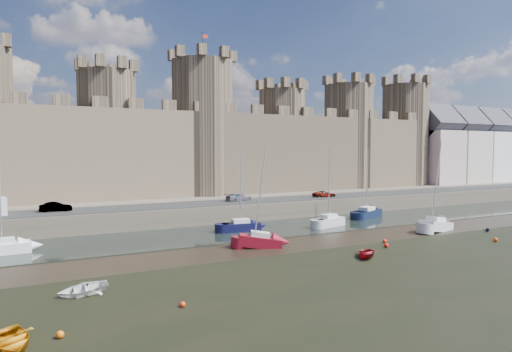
% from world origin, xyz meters
% --- Properties ---
extents(ground, '(160.00, 160.00, 0.00)m').
position_xyz_m(ground, '(0.00, 0.00, 0.00)').
color(ground, black).
rests_on(ground, ground).
extents(seaweed_patch, '(70.00, 34.00, 0.01)m').
position_xyz_m(seaweed_patch, '(0.00, -6.00, 0.01)').
color(seaweed_patch, black).
rests_on(seaweed_patch, ground).
extents(water_channel, '(160.00, 12.00, 0.08)m').
position_xyz_m(water_channel, '(0.00, 24.00, 0.04)').
color(water_channel, black).
rests_on(water_channel, ground).
extents(quay, '(160.00, 60.00, 2.50)m').
position_xyz_m(quay, '(0.00, 60.00, 1.25)').
color(quay, '#4C443A').
rests_on(quay, ground).
extents(road, '(160.00, 7.00, 0.10)m').
position_xyz_m(road, '(0.00, 34.00, 2.55)').
color(road, black).
rests_on(road, quay).
extents(castle, '(108.50, 11.00, 29.00)m').
position_xyz_m(castle, '(-0.64, 48.00, 11.67)').
color(castle, '#42382B').
rests_on(castle, quay).
extents(townhouses, '(35.50, 9.05, 18.13)m').
position_xyz_m(townhouses, '(71.50, 46.00, 10.59)').
color(townhouses, beige).
rests_on(townhouses, quay).
extents(car_1, '(3.91, 1.65, 1.25)m').
position_xyz_m(car_1, '(-22.71, 34.50, 3.13)').
color(car_1, gray).
rests_on(car_1, quay).
extents(car_2, '(4.38, 2.18, 1.22)m').
position_xyz_m(car_2, '(2.57, 34.64, 3.11)').
color(car_2, gray).
rests_on(car_2, quay).
extents(car_3, '(4.06, 2.37, 1.06)m').
position_xyz_m(car_3, '(17.24, 33.27, 3.03)').
color(car_3, gray).
rests_on(car_3, quay).
extents(sailboat_0, '(5.21, 2.21, 9.61)m').
position_xyz_m(sailboat_0, '(-28.36, 23.67, 0.76)').
color(sailboat_0, white).
rests_on(sailboat_0, ground).
extents(sailboat_1, '(5.01, 2.51, 9.62)m').
position_xyz_m(sailboat_1, '(-2.31, 24.04, 0.77)').
color(sailboat_1, black).
rests_on(sailboat_1, ground).
extents(sailboat_2, '(5.08, 3.04, 10.27)m').
position_xyz_m(sailboat_2, '(9.62, 21.86, 0.82)').
color(sailboat_2, silver).
rests_on(sailboat_2, ground).
extents(sailboat_3, '(6.24, 4.30, 10.20)m').
position_xyz_m(sailboat_3, '(19.56, 25.72, 0.79)').
color(sailboat_3, black).
rests_on(sailboat_3, ground).
extents(sailboat_4, '(4.78, 3.32, 10.41)m').
position_xyz_m(sailboat_4, '(-4.49, 14.82, 0.76)').
color(sailboat_4, maroon).
rests_on(sailboat_4, ground).
extents(sailboat_5, '(5.67, 3.30, 11.49)m').
position_xyz_m(sailboat_5, '(19.64, 13.04, 0.81)').
color(sailboat_5, silver).
rests_on(sailboat_5, ground).
extents(dinghy_0, '(2.96, 3.77, 0.71)m').
position_xyz_m(dinghy_0, '(-27.27, -0.75, 0.35)').
color(dinghy_0, orange).
rests_on(dinghy_0, ground).
extents(dinghy_4, '(3.88, 4.06, 0.68)m').
position_xyz_m(dinghy_4, '(2.21, 6.12, 0.34)').
color(dinghy_4, maroon).
rests_on(dinghy_4, ground).
extents(dinghy_6, '(3.43, 2.48, 0.70)m').
position_xyz_m(dinghy_6, '(-22.98, 6.71, 0.35)').
color(dinghy_6, white).
rests_on(dinghy_6, ground).
extents(dinghy_7, '(1.38, 1.30, 0.58)m').
position_xyz_m(dinghy_7, '(24.84, 9.59, 0.29)').
color(dinghy_7, black).
rests_on(dinghy_7, ground).
extents(buoy_0, '(0.43, 0.43, 0.43)m').
position_xyz_m(buoy_0, '(-25.00, -0.49, 0.22)').
color(buoy_0, '#DD5E09').
rests_on(buoy_0, ground).
extents(buoy_1, '(0.49, 0.49, 0.49)m').
position_xyz_m(buoy_1, '(7.07, 8.54, 0.25)').
color(buoy_1, red).
rests_on(buoy_1, ground).
extents(buoy_3, '(0.43, 0.43, 0.43)m').
position_xyz_m(buoy_3, '(8.69, 10.50, 0.21)').
color(buoy_3, red).
rests_on(buoy_3, ground).
extents(buoy_4, '(0.38, 0.38, 0.38)m').
position_xyz_m(buoy_4, '(-17.55, 1.14, 0.19)').
color(buoy_4, red).
rests_on(buoy_4, ground).
extents(buoy_5, '(0.49, 0.49, 0.49)m').
position_xyz_m(buoy_5, '(20.03, 5.20, 0.24)').
color(buoy_5, '#FF420B').
rests_on(buoy_5, ground).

